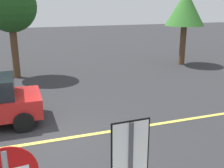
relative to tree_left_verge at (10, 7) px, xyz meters
The scene contains 4 objects.
ground_plane 8.80m from the tree_left_verge, 83.61° to the right, with size 80.00×80.00×0.00m, color #2D2D30.
lane_marking_centre 9.58m from the tree_left_verge, 63.88° to the right, with size 28.00×0.16×0.01m, color #E0D14C.
tree_left_verge is the anchor object (origin of this frame).
tree_centre_verge 10.35m from the tree_left_verge, ahead, with size 2.45×2.45×4.71m.
Camera 1 is at (-0.78, -7.52, 3.94)m, focal length 44.08 mm.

